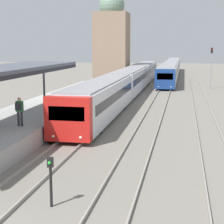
{
  "coord_description": "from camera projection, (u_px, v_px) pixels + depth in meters",
  "views": [
    {
      "loc": [
        6.35,
        -8.23,
        5.58
      ],
      "look_at": [
        2.01,
        14.34,
        1.54
      ],
      "focal_mm": 60.0,
      "sensor_mm": 36.0,
      "label": 1
    }
  ],
  "objects": [
    {
      "name": "signal_post_near",
      "position": [
        51.0,
        176.0,
        13.01
      ],
      "size": [
        0.2,
        0.21,
        1.81
      ],
      "color": "black",
      "rests_on": "ground_plane"
    },
    {
      "name": "signal_mast_far",
      "position": [
        211.0,
        63.0,
        49.21
      ],
      "size": [
        0.28,
        0.29,
        5.42
      ],
      "color": "gray",
      "rests_on": "ground_plane"
    },
    {
      "name": "train_near",
      "position": [
        130.0,
        80.0,
        45.15
      ],
      "size": [
        2.69,
        50.29,
        2.93
      ],
      "color": "red",
      "rests_on": "ground_plane"
    },
    {
      "name": "train_far",
      "position": [
        171.0,
        68.0,
        69.27
      ],
      "size": [
        2.59,
        46.37,
        2.9
      ],
      "color": "navy",
      "rests_on": "ground_plane"
    },
    {
      "name": "distant_domed_building",
      "position": [
        112.0,
        42.0,
        54.58
      ],
      "size": [
        4.75,
        4.75,
        13.23
      ],
      "color": "#89705B",
      "rests_on": "ground_plane"
    },
    {
      "name": "person_on_platform",
      "position": [
        19.0,
        109.0,
        21.4
      ],
      "size": [
        0.4,
        0.4,
        1.66
      ],
      "color": "#2D2D33",
      "rests_on": "station_platform"
    }
  ]
}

